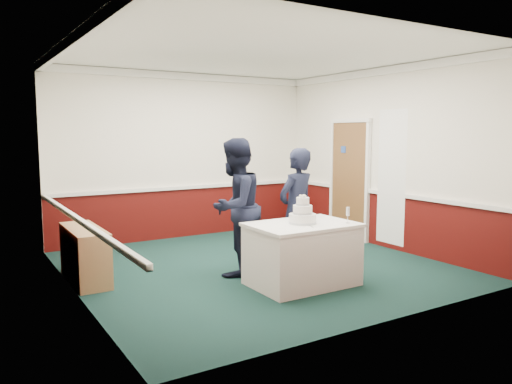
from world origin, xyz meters
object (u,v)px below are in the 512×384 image
sideboard (85,254)px  champagne_flute (348,212)px  wedding_cake (303,215)px  person_man (235,207)px  person_woman (296,210)px  cake_table (302,254)px  cake_knife (310,226)px

sideboard → champagne_flute: champagne_flute is taller
champagne_flute → wedding_cake: bearing=150.8°
wedding_cake → person_man: 0.99m
person_woman → person_man: bearing=-35.7°
cake_table → champagne_flute: size_ratio=6.44×
cake_table → person_man: person_man is taller
sideboard → person_man: person_man is taller
sideboard → person_woman: (2.62, -1.06, 0.51)m
sideboard → cake_table: size_ratio=0.91×
cake_table → cake_knife: size_ratio=6.00×
sideboard → cake_table: bearing=-34.7°
wedding_cake → cake_knife: 0.23m
cake_knife → person_woman: 0.82m
cake_knife → person_woman: (0.33, 0.74, 0.07)m
cake_knife → person_man: (-0.47, 1.06, 0.13)m
person_man → person_woman: bearing=128.2°
cake_table → person_man: bearing=120.1°
wedding_cake → cake_knife: bearing=-98.5°
sideboard → champagne_flute: size_ratio=5.85×
wedding_cake → champagne_flute: bearing=-29.2°
cake_table → champagne_flute: champagne_flute is taller
person_woman → sideboard: bearing=-36.4°
sideboard → cake_knife: (2.28, -1.80, 0.44)m
sideboard → person_man: size_ratio=0.65×
champagne_flute → person_woman: size_ratio=0.12×
sideboard → wedding_cake: 2.87m
cake_table → wedding_cake: (0.00, 0.00, 0.50)m
person_man → champagne_flute: bearing=100.8°
champagne_flute → person_woman: person_woman is taller
wedding_cake → cake_table: bearing=-90.0°
sideboard → cake_table: 2.81m
wedding_cake → person_man: person_man is taller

